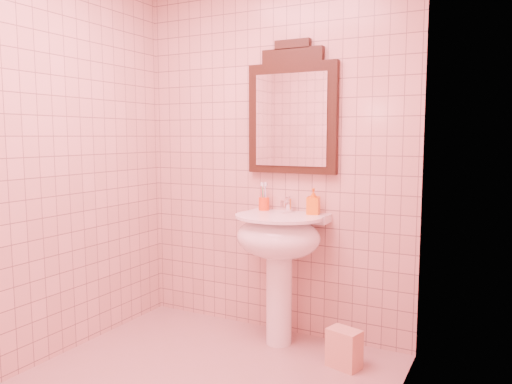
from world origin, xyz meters
The scene contains 7 objects.
back_wall centered at (0.00, 1.10, 1.25)m, with size 2.00×0.02×2.50m, color #D7A496.
pedestal_sink centered at (0.15, 0.87, 0.66)m, with size 0.58×0.58×0.86m.
faucet centered at (0.15, 1.01, 0.92)m, with size 0.04×0.16×0.11m.
mirror centered at (0.15, 1.07, 1.53)m, with size 0.63×0.06×0.88m.
toothbrush_cup centered at (-0.03, 1.02, 0.91)m, with size 0.07×0.07×0.17m.
soap_dispenser centered at (0.34, 1.01, 0.95)m, with size 0.08×0.08×0.17m, color orange.
towel centered at (0.65, 0.74, 0.12)m, with size 0.19×0.13×0.23m, color #EFB58C.
Camera 1 is at (1.49, -2.02, 1.37)m, focal length 35.00 mm.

